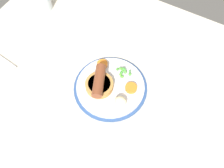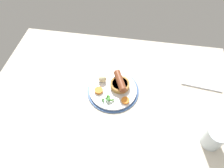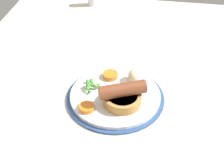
{
  "view_description": "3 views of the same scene",
  "coord_description": "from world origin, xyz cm",
  "views": [
    {
      "loc": [
        17.95,
        -35.94,
        72.36
      ],
      "look_at": [
        -0.41,
        -3.46,
        6.02
      ],
      "focal_mm": 40.0,
      "sensor_mm": 36.0,
      "label": 1
    },
    {
      "loc": [
        -8.66,
        47.68,
        77.2
      ],
      "look_at": [
        -0.36,
        -4.23,
        7.01
      ],
      "focal_mm": 32.0,
      "sensor_mm": 36.0,
      "label": 2
    },
    {
      "loc": [
        -55.38,
        -11.52,
        52.97
      ],
      "look_at": [
        -0.77,
        -2.62,
        7.12
      ],
      "focal_mm": 50.0,
      "sensor_mm": 36.0,
      "label": 3
    }
  ],
  "objects": [
    {
      "name": "dinner_plate",
      "position": [
        -0.98,
        -3.44,
        3.57
      ],
      "size": [
        23.21,
        23.21,
        1.4
      ],
      "color": "#2D4C84",
      "rests_on": "dining_table"
    },
    {
      "name": "carrot_slice_1",
      "position": [
        5.09,
        -1.27,
        4.98
      ],
      "size": [
        4.4,
        4.4,
        1.17
      ],
      "primitive_type": "cylinder",
      "rotation": [
        0.0,
        0.0,
        0.21
      ],
      "color": "orange",
      "rests_on": "dinner_plate"
    },
    {
      "name": "sausage_pudding",
      "position": [
        -3.73,
        -5.47,
        6.56
      ],
      "size": [
        8.64,
        10.85,
        5.41
      ],
      "rotation": [
        0.0,
        0.0,
        5.12
      ],
      "color": "#BC8442",
      "rests_on": "dinner_plate"
    },
    {
      "name": "potato_chunk_0",
      "position": [
        4.61,
        -7.25,
        5.96
      ],
      "size": [
        4.13,
        3.55,
        3.12
      ],
      "primitive_type": "ellipsoid",
      "rotation": [
        0.0,
        0.0,
        3.29
      ],
      "color": "beige",
      "rests_on": "dinner_plate"
    },
    {
      "name": "carrot_slice_2",
      "position": [
        -7.12,
        2.01,
        4.91
      ],
      "size": [
        4.41,
        4.41,
        1.03
      ],
      "primitive_type": "cylinder",
      "rotation": [
        0.0,
        0.0,
        1.24
      ],
      "color": "orange",
      "rests_on": "dinner_plate"
    },
    {
      "name": "dining_table",
      "position": [
        0.0,
        0.0,
        1.5
      ],
      "size": [
        110.0,
        80.0,
        3.0
      ],
      "primitive_type": "cube",
      "color": "beige",
      "rests_on": "ground"
    },
    {
      "name": "pea_pile",
      "position": [
        0.25,
        2.66,
        5.43
      ],
      "size": [
        5.23,
        3.83,
        1.87
      ],
      "color": "green",
      "rests_on": "dinner_plate"
    }
  ]
}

